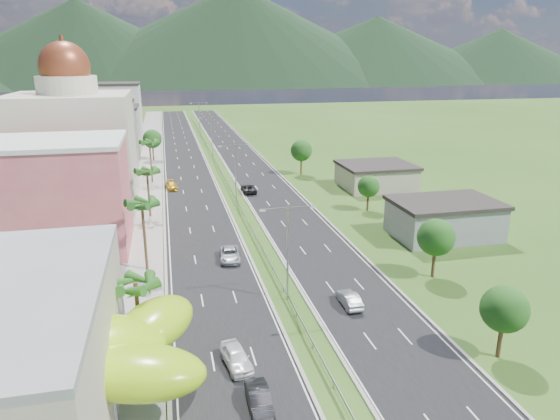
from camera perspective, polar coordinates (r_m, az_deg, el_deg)
ground at (r=48.41m, az=3.79°, el=-15.52°), size 500.00×500.00×0.00m
road_left at (r=131.63m, az=-10.76°, el=5.37°), size 11.00×260.00×0.04m
road_right at (r=133.01m, az=-4.27°, el=5.75°), size 11.00×260.00×0.04m
sidewalk_left at (r=131.63m, az=-14.90°, el=5.12°), size 7.00×260.00×0.12m
median_guardrail at (r=114.46m, az=-6.59°, el=4.13°), size 0.10×216.06×0.76m
streetlight_median_b at (r=54.00m, az=0.89°, el=-3.87°), size 6.04×0.25×11.00m
streetlight_median_c at (r=91.82m, az=-5.12°, el=4.88°), size 6.04×0.25×11.00m
streetlight_median_d at (r=135.87m, az=-7.82°, el=8.76°), size 6.04×0.25×11.00m
streetlight_median_e at (r=180.39m, az=-9.22°, el=10.72°), size 6.04×0.25×11.00m
lime_canopy at (r=41.55m, az=-22.71°, el=-14.85°), size 18.00×15.00×7.40m
pink_shophouse at (r=75.02m, az=-24.74°, el=1.16°), size 20.00×15.00×15.00m
domed_building at (r=96.40m, az=-22.47°, el=7.03°), size 20.00×20.00×28.70m
midrise_grey at (r=121.22m, az=-20.06°, el=7.49°), size 16.00×15.00×16.00m
midrise_beige at (r=143.07m, az=-19.03°, el=8.31°), size 16.00×15.00×13.00m
midrise_white at (r=165.50m, az=-18.38°, el=10.32°), size 16.00×15.00×18.00m
shed_near at (r=79.09m, az=18.23°, el=-1.13°), size 15.00×10.00×5.00m
shed_far at (r=105.69m, az=10.90°, el=3.73°), size 14.00×12.00×4.40m
palm_tree_b at (r=45.26m, az=-16.17°, el=-8.46°), size 3.60×3.60×8.10m
palm_tree_c at (r=63.51m, az=-15.50°, el=0.40°), size 3.60×3.60×9.60m
palm_tree_d at (r=86.03m, az=-14.95°, el=4.07°), size 3.60×3.60×8.60m
palm_tree_e at (r=110.43m, az=-14.68°, el=7.28°), size 3.60×3.60×9.40m
leafy_tree_lfar at (r=135.54m, az=-14.40°, el=7.86°), size 4.90×4.90×8.05m
leafy_tree_ra at (r=48.96m, az=24.27°, el=-10.31°), size 4.20×4.20×6.90m
leafy_tree_rb at (r=63.26m, az=17.41°, el=-3.00°), size 4.55×4.55×7.47m
leafy_tree_rc at (r=88.70m, az=10.09°, el=2.67°), size 3.85×3.85×6.33m
leafy_tree_rd at (r=114.88m, az=2.45°, el=6.80°), size 4.90×4.90×8.05m
mountain_ridge at (r=494.93m, az=-4.74°, el=14.01°), size 860.00×140.00×90.00m
car_white_near_left at (r=45.68m, az=-5.01°, el=-16.41°), size 2.76×5.27×1.71m
car_dark_left at (r=41.07m, az=-2.39°, el=-20.84°), size 1.66×4.74×1.56m
car_silver_mid_left at (r=67.22m, az=-5.75°, el=-5.05°), size 3.06×5.82×1.56m
car_yellow_far_left at (r=105.05m, az=-12.29°, el=2.77°), size 2.73×5.39×1.50m
car_silver_right at (r=55.69m, az=7.91°, el=-10.05°), size 1.64×4.68×1.54m
car_dark_far_right at (r=100.18m, az=-3.61°, el=2.46°), size 2.62×5.64×1.57m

